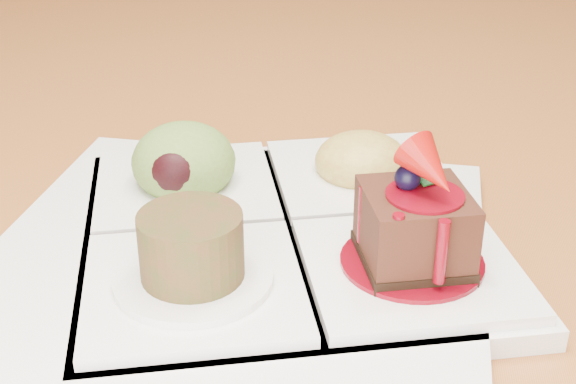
# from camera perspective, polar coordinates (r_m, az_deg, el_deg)

# --- Properties ---
(dining_table) EXTENTS (1.00, 1.80, 0.75)m
(dining_table) POSITION_cam_1_polar(r_m,az_deg,el_deg) (0.73, 3.63, 2.57)
(dining_table) COLOR #9F5A29
(dining_table) RESTS_ON ground
(sampler_plate) EXTENTS (0.28, 0.28, 0.09)m
(sampler_plate) POSITION_cam_1_polar(r_m,az_deg,el_deg) (0.45, -0.26, -1.71)
(sampler_plate) COLOR white
(sampler_plate) RESTS_ON dining_table
(second_plate) EXTENTS (0.28, 0.28, 0.01)m
(second_plate) POSITION_cam_1_polar(r_m,az_deg,el_deg) (0.44, -3.77, -4.89)
(second_plate) COLOR white
(second_plate) RESTS_ON dining_table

